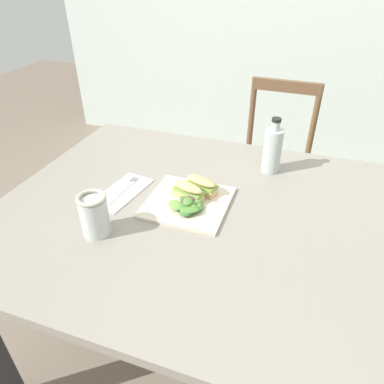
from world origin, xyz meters
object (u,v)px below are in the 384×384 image
(fork_on_napkin, at_px, (125,188))
(plate_lunch, at_px, (188,202))
(chair_wooden_far, at_px, (273,163))
(mason_jar_iced_tea, at_px, (95,216))
(bottle_cold_brew, at_px, (272,152))
(sandwich_half_back, at_px, (201,185))
(dining_table, at_px, (195,236))
(sandwich_half_front, at_px, (188,191))

(fork_on_napkin, bearing_deg, plate_lunch, -1.37)
(chair_wooden_far, height_order, mason_jar_iced_tea, chair_wooden_far)
(plate_lunch, xyz_separation_m, mason_jar_iced_tea, (-0.20, -0.22, 0.05))
(plate_lunch, xyz_separation_m, bottle_cold_brew, (0.22, 0.30, 0.07))
(sandwich_half_back, bearing_deg, mason_jar_iced_tea, -128.10)
(fork_on_napkin, xyz_separation_m, mason_jar_iced_tea, (0.03, -0.23, 0.05))
(dining_table, height_order, sandwich_half_back, sandwich_half_back)
(chair_wooden_far, height_order, bottle_cold_brew, bottle_cold_brew)
(sandwich_half_front, height_order, fork_on_napkin, sandwich_half_front)
(bottle_cold_brew, relative_size, mason_jar_iced_tea, 1.64)
(chair_wooden_far, xyz_separation_m, fork_on_napkin, (-0.41, -0.90, 0.30))
(plate_lunch, height_order, mason_jar_iced_tea, mason_jar_iced_tea)
(plate_lunch, bearing_deg, sandwich_half_back, 69.86)
(dining_table, bearing_deg, chair_wooden_far, 81.09)
(sandwich_half_back, distance_m, bottle_cold_brew, 0.31)
(sandwich_half_back, height_order, fork_on_napkin, sandwich_half_back)
(sandwich_half_front, height_order, mason_jar_iced_tea, mason_jar_iced_tea)
(sandwich_half_back, bearing_deg, bottle_cold_brew, 50.89)
(mason_jar_iced_tea, bearing_deg, sandwich_half_back, 51.90)
(mason_jar_iced_tea, bearing_deg, bottle_cold_brew, 51.44)
(sandwich_half_front, height_order, bottle_cold_brew, bottle_cold_brew)
(fork_on_napkin, bearing_deg, bottle_cold_brew, 33.47)
(dining_table, xyz_separation_m, mason_jar_iced_tea, (-0.23, -0.20, 0.17))
(dining_table, distance_m, fork_on_napkin, 0.29)
(sandwich_half_front, bearing_deg, fork_on_napkin, -177.58)
(sandwich_half_back, xyz_separation_m, bottle_cold_brew, (0.19, 0.24, 0.04))
(chair_wooden_far, bearing_deg, sandwich_half_back, -100.22)
(plate_lunch, height_order, fork_on_napkin, plate_lunch)
(dining_table, relative_size, fork_on_napkin, 6.75)
(fork_on_napkin, bearing_deg, chair_wooden_far, 65.64)
(chair_wooden_far, bearing_deg, bottle_cold_brew, -86.06)
(dining_table, height_order, mason_jar_iced_tea, mason_jar_iced_tea)
(chair_wooden_far, height_order, plate_lunch, chair_wooden_far)
(chair_wooden_far, distance_m, sandwich_half_front, 0.96)
(plate_lunch, distance_m, bottle_cold_brew, 0.38)
(dining_table, height_order, plate_lunch, plate_lunch)
(plate_lunch, relative_size, sandwich_half_back, 2.23)
(sandwich_half_back, height_order, mason_jar_iced_tea, mason_jar_iced_tea)
(sandwich_half_back, relative_size, fork_on_napkin, 0.63)
(plate_lunch, distance_m, fork_on_napkin, 0.23)
(bottle_cold_brew, bearing_deg, sandwich_half_front, -127.66)
(chair_wooden_far, distance_m, mason_jar_iced_tea, 1.23)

